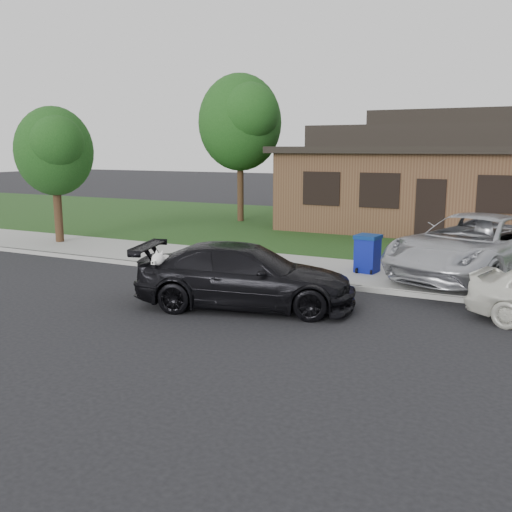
% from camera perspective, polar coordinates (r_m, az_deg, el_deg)
% --- Properties ---
extents(ground, '(120.00, 120.00, 0.00)m').
position_cam_1_polar(ground, '(12.32, -11.38, -5.15)').
color(ground, black).
rests_on(ground, ground).
extents(sidewalk, '(60.00, 3.00, 0.12)m').
position_cam_1_polar(sidewalk, '(16.42, -0.71, -0.73)').
color(sidewalk, gray).
rests_on(sidewalk, ground).
extents(curb, '(60.00, 0.12, 0.12)m').
position_cam_1_polar(curb, '(15.13, -3.29, -1.74)').
color(curb, gray).
rests_on(curb, ground).
extents(lawn, '(60.00, 13.00, 0.13)m').
position_cam_1_polar(lawn, '(23.73, 8.11, 2.75)').
color(lawn, '#193814').
rests_on(lawn, ground).
extents(driveway, '(4.50, 13.00, 0.14)m').
position_cam_1_polar(driveway, '(19.65, 22.10, 0.42)').
color(driveway, gray).
rests_on(driveway, ground).
extents(sedan, '(4.96, 3.05, 1.34)m').
position_cam_1_polar(sedan, '(12.04, -1.11, -1.99)').
color(sedan, black).
rests_on(sedan, ground).
extents(minivan, '(4.36, 6.14, 1.55)m').
position_cam_1_polar(minivan, '(15.30, 20.96, 0.96)').
color(minivan, '#AFB1B7').
rests_on(minivan, driveway).
extents(recycling_bin, '(0.66, 0.67, 0.99)m').
position_cam_1_polar(recycling_bin, '(15.19, 11.08, 0.27)').
color(recycling_bin, navy).
rests_on(recycling_bin, sidewalk).
extents(house, '(12.60, 8.60, 4.65)m').
position_cam_1_polar(house, '(24.58, 18.70, 7.42)').
color(house, '#422B1C').
rests_on(house, ground).
extents(tree_0, '(3.78, 3.60, 6.34)m').
position_cam_1_polar(tree_0, '(25.10, -1.40, 13.39)').
color(tree_0, '#332114').
rests_on(tree_0, ground).
extents(tree_2, '(2.73, 2.60, 4.59)m').
position_cam_1_polar(tree_2, '(20.61, -19.49, 9.99)').
color(tree_2, '#332114').
rests_on(tree_2, ground).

